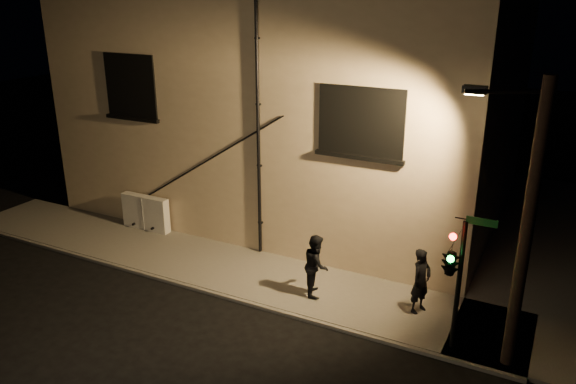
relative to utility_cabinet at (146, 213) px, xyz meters
The scene contains 8 objects.
ground 7.16m from the utility_cabinet, 22.30° to the right, with size 90.00×90.00×0.00m, color black.
sidewalk 8.02m from the utility_cabinet, 12.21° to the left, with size 21.00×16.00×0.12m.
building 8.10m from the utility_cabinet, 60.34° to the left, with size 16.20×12.23×8.80m.
utility_cabinet is the anchor object (origin of this frame).
pedestrian_a 10.63m from the utility_cabinet, ahead, with size 0.68×0.45×1.86m, color black.
pedestrian_b 7.77m from the utility_cabinet, 10.68° to the right, with size 0.90×0.70×1.85m, color black.
traffic_signal 11.93m from the utility_cabinet, 11.72° to the right, with size 1.16×2.05×3.54m.
streetlamp_pole 13.49m from the utility_cabinet, ahead, with size 2.02×1.38×6.95m.
Camera 1 is at (7.01, -12.09, 8.50)m, focal length 35.00 mm.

